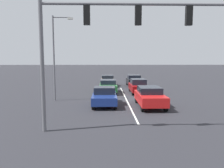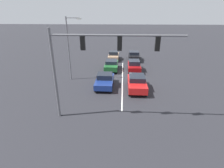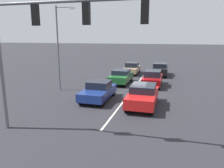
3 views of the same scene
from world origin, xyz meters
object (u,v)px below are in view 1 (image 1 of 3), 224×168
(car_navy_midlane_front, at_px, (104,96))
(traffic_signal_gantry, at_px, (101,32))
(car_red_leftlane_front, at_px, (150,96))
(car_tan_midlane_third, at_px, (108,81))
(car_maroon_leftlane_second, at_px, (138,86))
(street_lamp_right_shoulder, at_px, (56,52))
(car_black_leftlane_third, at_px, (134,80))
(car_darkgreen_midlane_second, at_px, (108,86))

(car_navy_midlane_front, bearing_deg, traffic_signal_gantry, 88.89)
(car_red_leftlane_front, xyz_separation_m, car_tan_midlane_third, (3.24, -13.32, -0.06))
(car_tan_midlane_third, bearing_deg, car_maroon_leftlane_second, 117.03)
(car_navy_midlane_front, distance_m, car_tan_midlane_third, 12.64)
(car_red_leftlane_front, relative_size, traffic_signal_gantry, 0.46)
(traffic_signal_gantry, bearing_deg, car_maroon_leftlane_second, -106.75)
(car_tan_midlane_third, bearing_deg, car_navy_midlane_front, 88.46)
(car_maroon_leftlane_second, relative_size, street_lamp_right_shoulder, 0.55)
(car_maroon_leftlane_second, xyz_separation_m, car_black_leftlane_third, (-0.34, -6.31, 0.00))
(car_navy_midlane_front, distance_m, traffic_signal_gantry, 7.78)
(car_maroon_leftlane_second, relative_size, car_black_leftlane_third, 0.94)
(car_navy_midlane_front, height_order, car_tan_midlane_third, car_tan_midlane_third)
(car_darkgreen_midlane_second, distance_m, traffic_signal_gantry, 13.45)
(car_maroon_leftlane_second, distance_m, street_lamp_right_shoulder, 9.60)
(car_navy_midlane_front, height_order, car_black_leftlane_third, car_black_leftlane_third)
(car_navy_midlane_front, relative_size, traffic_signal_gantry, 0.45)
(car_red_leftlane_front, bearing_deg, car_navy_midlane_front, -10.84)
(car_tan_midlane_third, distance_m, street_lamp_right_shoulder, 12.08)
(car_red_leftlane_front, distance_m, car_maroon_leftlane_second, 6.81)
(car_navy_midlane_front, distance_m, street_lamp_right_shoulder, 5.98)
(car_red_leftlane_front, height_order, car_maroon_leftlane_second, car_maroon_leftlane_second)
(traffic_signal_gantry, bearing_deg, car_darkgreen_midlane_second, -92.16)
(car_red_leftlane_front, xyz_separation_m, car_black_leftlane_third, (-0.41, -13.12, -0.02))
(car_red_leftlane_front, height_order, street_lamp_right_shoulder, street_lamp_right_shoulder)
(car_navy_midlane_front, relative_size, car_tan_midlane_third, 0.99)
(car_tan_midlane_third, xyz_separation_m, street_lamp_right_shoulder, (4.64, 10.56, 3.59))
(car_navy_midlane_front, distance_m, car_maroon_leftlane_second, 7.14)
(car_darkgreen_midlane_second, bearing_deg, car_tan_midlane_third, -89.85)
(car_maroon_leftlane_second, bearing_deg, car_black_leftlane_third, -93.06)
(car_darkgreen_midlane_second, distance_m, street_lamp_right_shoulder, 7.22)
(car_black_leftlane_third, relative_size, traffic_signal_gantry, 0.47)
(car_navy_midlane_front, relative_size, street_lamp_right_shoulder, 0.56)
(car_darkgreen_midlane_second, bearing_deg, street_lamp_right_shoulder, 42.20)
(car_black_leftlane_third, height_order, street_lamp_right_shoulder, street_lamp_right_shoulder)
(car_red_leftlane_front, relative_size, car_tan_midlane_third, 1.03)
(car_darkgreen_midlane_second, height_order, street_lamp_right_shoulder, street_lamp_right_shoulder)
(car_maroon_leftlane_second, bearing_deg, car_navy_midlane_front, 59.18)
(car_darkgreen_midlane_second, height_order, car_black_leftlane_third, car_black_leftlane_third)
(traffic_signal_gantry, bearing_deg, street_lamp_right_shoulder, -63.88)
(car_tan_midlane_third, bearing_deg, car_red_leftlane_front, 103.67)
(car_black_leftlane_third, bearing_deg, traffic_signal_gantry, 77.69)
(car_red_leftlane_front, bearing_deg, car_maroon_leftlane_second, -90.66)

